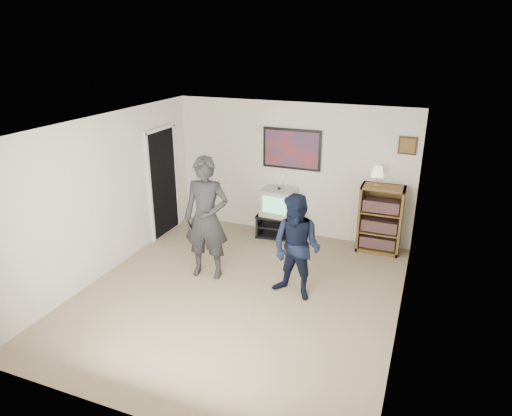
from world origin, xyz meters
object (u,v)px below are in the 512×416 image
Objects in this scene: media_stand at (280,225)px; person_short at (296,248)px; crt_television at (279,202)px; person_tall at (206,218)px; bookshelf at (380,219)px.

media_stand is 0.58× the size of person_short.
crt_television reaches higher than media_stand.
person_short reaches higher than crt_television.
person_tall is 1.24× the size of person_short.
crt_television is 0.50× the size of bookshelf.
person_tall is 1.49m from person_short.
bookshelf is 0.62× the size of person_tall.
bookshelf reaches higher than media_stand.
crt_television is (-0.04, 0.00, 0.47)m from media_stand.
person_short is (0.93, -1.96, 0.09)m from crt_television.
media_stand is 1.85m from bookshelf.
person_tall is at bearing -171.35° from person_short.
media_stand is 0.76× the size of bookshelf.
person_tall is at bearing -141.75° from bookshelf.
crt_television is at bearing 174.62° from media_stand.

